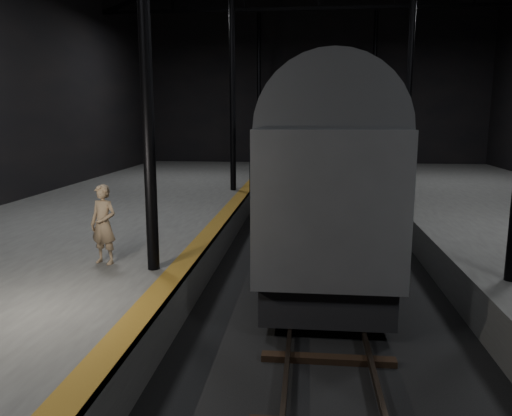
# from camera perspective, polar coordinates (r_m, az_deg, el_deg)

# --- Properties ---
(ground) EXTENTS (44.00, 44.00, 0.00)m
(ground) POSITION_cam_1_polar(r_m,az_deg,el_deg) (15.03, 7.36, -6.42)
(ground) COLOR black
(ground) RESTS_ON ground
(platform_left) EXTENTS (9.00, 43.80, 1.00)m
(platform_left) POSITION_cam_1_polar(r_m,az_deg,el_deg) (16.48, -19.70, -3.65)
(platform_left) COLOR #494947
(platform_left) RESTS_ON ground
(tactile_strip) EXTENTS (0.50, 43.80, 0.01)m
(tactile_strip) POSITION_cam_1_polar(r_m,az_deg,el_deg) (15.03, -5.04, -2.41)
(tactile_strip) COLOR brown
(tactile_strip) RESTS_ON platform_left
(track) EXTENTS (2.40, 43.00, 0.24)m
(track) POSITION_cam_1_polar(r_m,az_deg,el_deg) (15.01, 7.37, -6.17)
(track) COLOR #3F3328
(track) RESTS_ON ground
(train) EXTENTS (3.04, 20.31, 5.43)m
(train) POSITION_cam_1_polar(r_m,az_deg,el_deg) (19.19, 7.25, 6.47)
(train) COLOR #9EA1A6
(train) RESTS_ON ground
(woman) EXTENTS (0.77, 0.61, 1.83)m
(woman) POSITION_cam_1_polar(r_m,az_deg,el_deg) (11.89, -17.03, -1.81)
(woman) COLOR #9D8060
(woman) RESTS_ON platform_left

